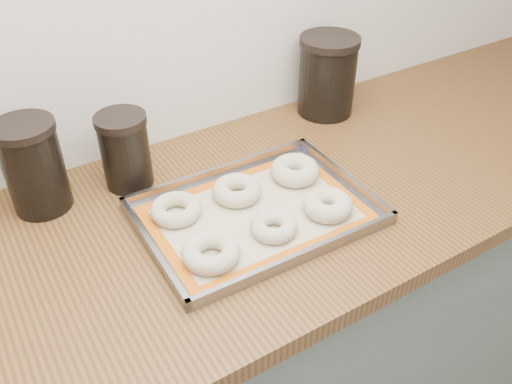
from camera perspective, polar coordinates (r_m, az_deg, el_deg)
cabinet at (r=1.47m, az=-1.33°, el=-16.01°), size 3.00×0.65×0.86m
countertop at (r=1.14m, az=-1.64°, el=-2.28°), size 3.06×0.68×0.04m
baking_tray at (r=1.10m, az=-0.00°, el=-2.21°), size 0.47×0.34×0.03m
baking_mat at (r=1.10m, az=-0.00°, el=-2.29°), size 0.43×0.30×0.00m
bagel_front_left at (r=1.00m, az=-4.75°, el=-6.35°), size 0.12×0.12×0.04m
bagel_front_mid at (r=1.05m, az=1.90°, el=-3.64°), size 0.11×0.11×0.03m
bagel_front_right at (r=1.10m, az=7.56°, el=-1.35°), size 0.11×0.11×0.04m
bagel_back_left at (r=1.10m, az=-8.44°, el=-1.83°), size 0.12×0.12×0.03m
bagel_back_mid at (r=1.14m, az=-2.03°, el=0.18°), size 0.11×0.11×0.04m
bagel_back_right at (r=1.20m, az=4.12°, el=2.30°), size 0.14×0.14×0.04m
canister_left at (r=1.16m, az=-22.36°, el=2.51°), size 0.12×0.12×0.19m
canister_mid at (r=1.18m, az=-13.61°, el=4.27°), size 0.11×0.11×0.17m
canister_right at (r=1.44m, az=7.51°, el=12.07°), size 0.15×0.15×0.21m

